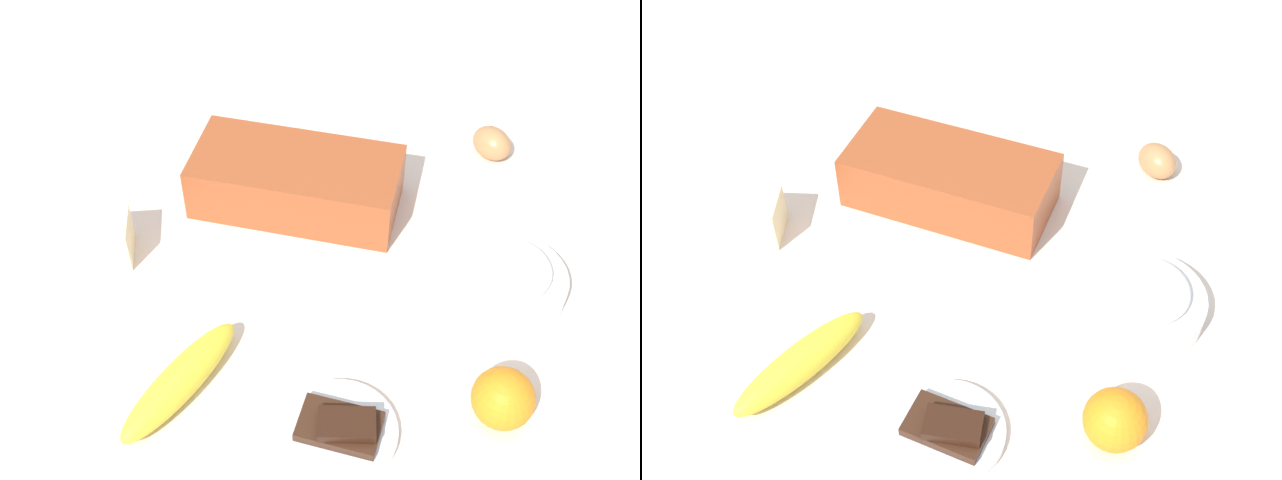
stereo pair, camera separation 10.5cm
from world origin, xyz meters
TOP-DOWN VIEW (x-y plane):
  - ground_plane at (0.00, 0.00)m, footprint 2.40×2.40m
  - loaf_pan at (-0.04, 0.11)m, footprint 0.30×0.17m
  - flour_bowl at (0.24, -0.03)m, footprint 0.15×0.15m
  - banana at (-0.14, -0.21)m, footprint 0.13×0.19m
  - orange_fruit at (0.22, -0.21)m, footprint 0.07×0.07m
  - butter_block at (-0.29, -0.02)m, footprint 0.10×0.08m
  - egg_near_butter at (0.23, 0.23)m, footprint 0.08×0.08m
  - chocolate_plate at (0.05, -0.25)m, footprint 0.13×0.13m

SIDE VIEW (x-z plane):
  - ground_plane at x=0.00m, z-range -0.02..0.00m
  - chocolate_plate at x=0.05m, z-range -0.01..0.03m
  - banana at x=-0.14m, z-range 0.00..0.04m
  - egg_near_butter at x=0.23m, z-range 0.00..0.05m
  - flour_bowl at x=0.24m, z-range 0.00..0.06m
  - butter_block at x=-0.29m, z-range 0.00..0.06m
  - orange_fruit at x=0.22m, z-range 0.00..0.07m
  - loaf_pan at x=-0.04m, z-range 0.00..0.08m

